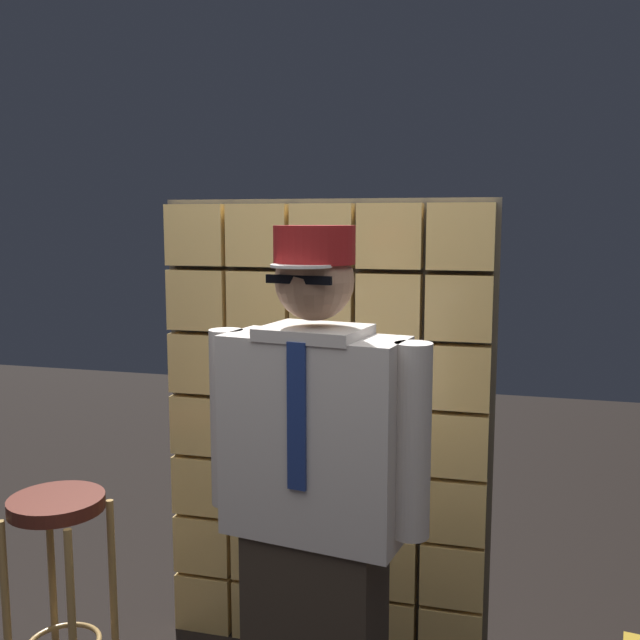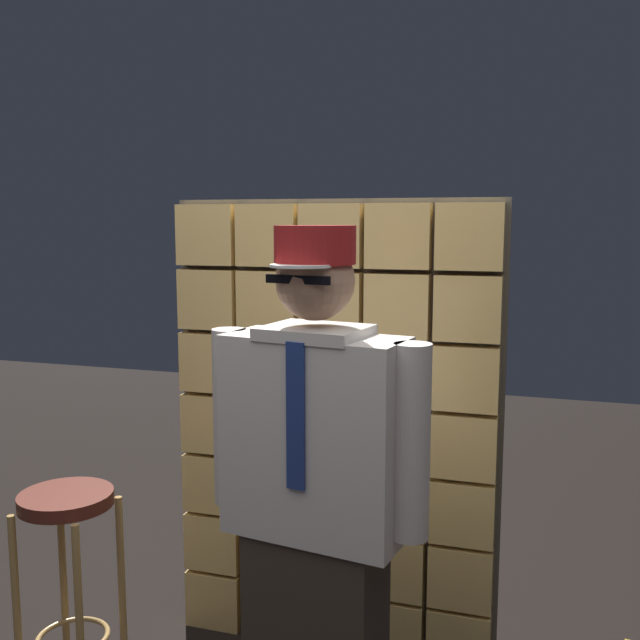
% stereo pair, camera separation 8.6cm
% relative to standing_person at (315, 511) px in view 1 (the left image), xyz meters
% --- Properties ---
extents(glass_block_wall, '(1.36, 0.10, 1.90)m').
position_rel_standing_person_xyz_m(glass_block_wall, '(-0.18, 0.77, 0.00)').
color(glass_block_wall, '#F2C672').
rests_on(glass_block_wall, ground).
extents(standing_person, '(0.71, 0.34, 1.78)m').
position_rel_standing_person_xyz_m(standing_person, '(0.00, 0.00, 0.00)').
color(standing_person, '#382D23').
rests_on(standing_person, ground).
extents(bar_stool, '(0.34, 0.34, 0.81)m').
position_rel_standing_person_xyz_m(bar_stool, '(-1.01, 0.16, -0.33)').
color(bar_stool, '#592319').
rests_on(bar_stool, ground).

